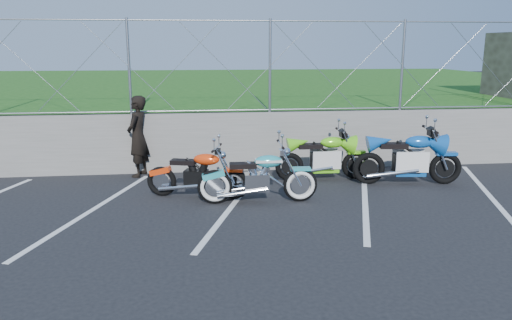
{
  "coord_description": "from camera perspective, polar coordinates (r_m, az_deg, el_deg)",
  "views": [
    {
      "loc": [
        -0.59,
        -7.4,
        2.73
      ],
      "look_at": [
        0.43,
        1.3,
        0.72
      ],
      "focal_mm": 35.0,
      "sensor_mm": 36.0,
      "label": 1
    }
  ],
  "objects": [
    {
      "name": "ground",
      "position": [
        7.91,
        -2.03,
        -7.27
      ],
      "size": [
        90.0,
        90.0,
        0.0
      ],
      "primitive_type": "plane",
      "color": "black",
      "rests_on": "ground"
    },
    {
      "name": "chain_link_fence",
      "position": [
        10.93,
        -3.68,
        10.65
      ],
      "size": [
        28.0,
        0.03,
        2.0
      ],
      "color": "gray",
      "rests_on": "retaining_wall"
    },
    {
      "name": "sportbike_green",
      "position": [
        10.42,
        7.81,
        0.13
      ],
      "size": [
        1.99,
        0.71,
        1.03
      ],
      "rotation": [
        0.0,
        0.0,
        -0.01
      ],
      "color": "black",
      "rests_on": "ground"
    },
    {
      "name": "sportbike_blue",
      "position": [
        10.45,
        17.08,
        -0.04
      ],
      "size": [
        2.19,
        0.78,
        1.13
      ],
      "rotation": [
        0.0,
        0.0,
        -0.12
      ],
      "color": "black",
      "rests_on": "ground"
    },
    {
      "name": "parking_lines",
      "position": [
        9.01,
        5.08,
        -4.74
      ],
      "size": [
        18.29,
        4.31,
        0.01
      ],
      "color": "silver",
      "rests_on": "ground"
    },
    {
      "name": "person_standing",
      "position": [
        10.84,
        -13.36,
        2.64
      ],
      "size": [
        0.58,
        0.72,
        1.72
      ],
      "primitive_type": "imported",
      "rotation": [
        0.0,
        0.0,
        -1.88
      ],
      "color": "black",
      "rests_on": "ground"
    },
    {
      "name": "grass_field",
      "position": [
        21.01,
        -5.12,
        7.2
      ],
      "size": [
        30.0,
        20.0,
        1.3
      ],
      "primitive_type": "cube",
      "color": "#1C4B14",
      "rests_on": "ground"
    },
    {
      "name": "retaining_wall",
      "position": [
        11.11,
        -3.56,
        2.11
      ],
      "size": [
        30.0,
        0.22,
        1.3
      ],
      "primitive_type": "cube",
      "color": "slate",
      "rests_on": "ground"
    },
    {
      "name": "cruiser_turquoise",
      "position": [
        8.82,
        0.38,
        -2.22
      ],
      "size": [
        2.14,
        0.68,
        1.06
      ],
      "rotation": [
        0.0,
        0.0,
        -0.03
      ],
      "color": "black",
      "rests_on": "ground"
    },
    {
      "name": "naked_orange",
      "position": [
        9.17,
        -6.59,
        -1.82
      ],
      "size": [
        1.88,
        0.71,
        0.96
      ],
      "rotation": [
        0.0,
        0.0,
        -0.26
      ],
      "color": "black",
      "rests_on": "ground"
    }
  ]
}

